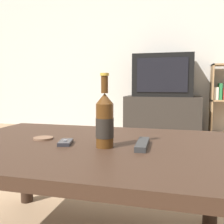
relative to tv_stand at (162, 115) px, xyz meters
The scene contains 8 objects.
back_wall 1.08m from the tv_stand, 110.22° to the left, with size 8.00×0.05×2.60m.
coffee_table 2.73m from the tv_stand, 92.36° to the right, with size 1.15×0.82×0.46m.
tv_stand is the anchor object (origin of this frame).
television 0.55m from the tv_stand, 90.00° to the right, with size 0.79×0.46×0.57m.
beer_bottle 2.79m from the tv_stand, 90.47° to the right, with size 0.07×0.07×0.27m.
cell_phone 2.78m from the tv_stand, 93.83° to the right, with size 0.07×0.10×0.02m.
remote_control 2.74m from the tv_stand, 87.64° to the right, with size 0.05×0.19×0.02m.
coaster 2.72m from the tv_stand, 96.71° to the right, with size 0.08×0.08×0.01m.
Camera 1 is at (0.36, -0.97, 0.69)m, focal length 42.00 mm.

